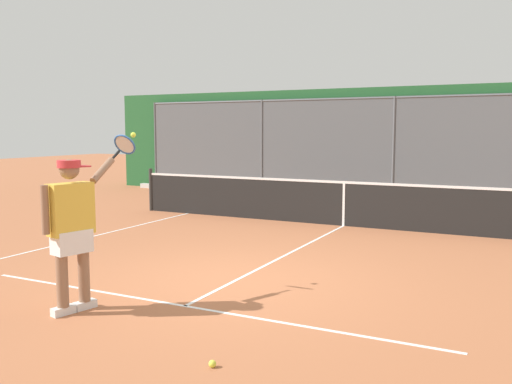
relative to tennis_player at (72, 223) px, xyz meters
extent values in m
plane|color=#A8603D|center=(-1.01, -1.89, -1.02)|extent=(60.00, 60.00, 0.00)
cube|color=white|center=(-1.01, -0.70, -1.01)|extent=(6.18, 0.05, 0.01)
cube|color=white|center=(-1.01, -3.72, -1.01)|extent=(0.05, 6.03, 0.01)
cylinder|color=#565B60|center=(-1.01, -11.30, 0.48)|extent=(0.07, 0.07, 2.99)
cylinder|color=#565B60|center=(3.15, -11.30, 0.48)|extent=(0.07, 0.07, 2.99)
cylinder|color=#565B60|center=(7.32, -11.30, 0.48)|extent=(0.07, 0.07, 2.99)
cylinder|color=#565B60|center=(-1.01, -11.30, 1.93)|extent=(16.67, 0.05, 0.05)
cube|color=#565B60|center=(-1.01, -11.30, 0.48)|extent=(16.67, 0.02, 2.99)
cube|color=#235B2D|center=(-1.01, -11.95, 0.62)|extent=(19.67, 0.90, 3.27)
cube|color=silver|center=(-1.01, -11.12, -0.94)|extent=(17.67, 0.18, 0.15)
cylinder|color=#2D2D2D|center=(4.06, -6.73, -0.48)|extent=(0.09, 0.09, 1.07)
cube|color=black|center=(-1.01, -6.73, -0.56)|extent=(10.07, 0.02, 0.91)
cube|color=white|center=(-1.01, -6.73, -0.08)|extent=(10.07, 0.04, 0.05)
cube|color=white|center=(-1.01, -6.73, -0.56)|extent=(0.05, 0.04, 0.91)
cube|color=silver|center=(0.03, 0.15, -0.97)|extent=(0.17, 0.28, 0.09)
cylinder|color=#8C664C|center=(0.03, 0.15, -0.53)|extent=(0.13, 0.13, 0.80)
cube|color=silver|center=(-0.03, -0.11, -0.97)|extent=(0.17, 0.28, 0.09)
cylinder|color=#8C664C|center=(-0.03, -0.11, -0.53)|extent=(0.13, 0.13, 0.80)
cube|color=white|center=(0.00, 0.02, -0.21)|extent=(0.31, 0.46, 0.26)
cube|color=gold|center=(0.00, 0.02, 0.16)|extent=(0.32, 0.53, 0.58)
cylinder|color=#8C664C|center=(0.07, 0.31, 0.18)|extent=(0.08, 0.08, 0.53)
cylinder|color=#8C664C|center=(-0.06, -0.44, 0.56)|extent=(0.10, 0.39, 0.30)
sphere|color=#8C664C|center=(0.00, 0.02, 0.60)|extent=(0.22, 0.22, 0.22)
cylinder|color=red|center=(0.00, 0.02, 0.66)|extent=(0.31, 0.31, 0.08)
cube|color=red|center=(-0.03, -0.10, 0.62)|extent=(0.23, 0.24, 0.02)
cylinder|color=black|center=(-0.05, -0.68, 0.72)|extent=(0.04, 0.17, 0.13)
torus|color=#28569E|center=(-0.04, -0.87, 0.85)|extent=(0.30, 0.20, 0.26)
cylinder|color=silver|center=(-0.04, -0.87, 0.85)|extent=(0.26, 0.15, 0.21)
sphere|color=#C1D138|center=(-0.03, -1.05, 0.96)|extent=(0.07, 0.07, 0.07)
sphere|color=#D6E042|center=(-2.16, 0.59, -0.98)|extent=(0.07, 0.07, 0.07)
camera|label=1|loc=(-4.53, 4.50, 1.03)|focal=38.70mm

